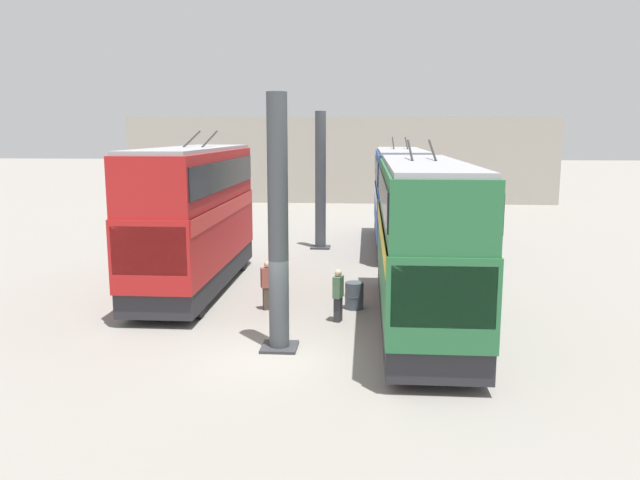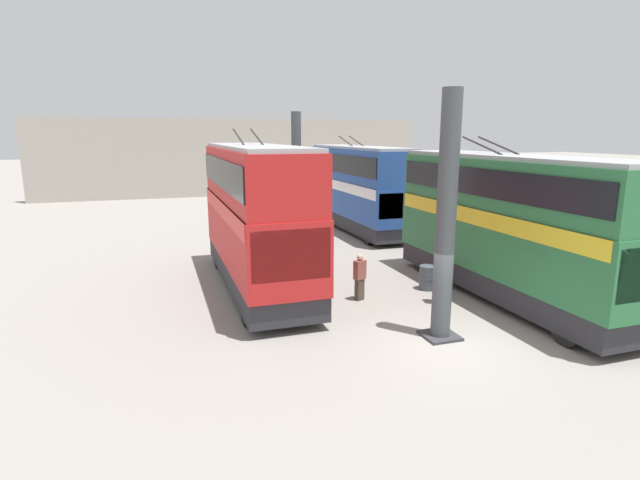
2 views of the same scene
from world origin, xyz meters
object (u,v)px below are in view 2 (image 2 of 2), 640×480
Objects in this scene: person_by_left_row at (438,278)px; oil_drum at (428,278)px; person_aisle_foreground at (360,276)px; bus_left_far at (359,183)px; bus_right_mid at (256,209)px; bus_left_near at (509,218)px.

oil_drum is at bearing -91.76° from person_by_left_row.
person_aisle_foreground is at bearing 96.52° from oil_drum.
person_aisle_foreground reaches higher than oil_drum.
bus_left_far is 13.27m from person_aisle_foreground.
person_by_left_row is 1.62m from oil_drum.
person_by_left_row reaches higher than oil_drum.
bus_right_mid is at bearing 70.12° from oil_drum.
bus_left_far is 1.07× the size of bus_right_mid.
bus_left_near is 5.56m from person_aisle_foreground.
bus_left_far reaches higher than person_aisle_foreground.
person_aisle_foreground is (1.40, 5.00, -2.01)m from bus_left_near.
person_aisle_foreground is at bearing -9.39° from person_by_left_row.
bus_right_mid is at bearing 139.80° from bus_left_far.
bus_right_mid reaches higher than bus_left_near.
person_aisle_foreground is 1.82× the size of oil_drum.
person_aisle_foreground is at bearing 157.62° from bus_left_far.
bus_left_near is at bearing 180.00° from bus_left_far.
person_aisle_foreground is (-2.52, -3.13, -2.17)m from bus_right_mid.
bus_left_far reaches higher than oil_drum.
bus_left_near is 6.55× the size of person_aisle_foreground.
bus_right_mid is 6.06× the size of person_aisle_foreground.
bus_left_near is 3.26m from person_by_left_row.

